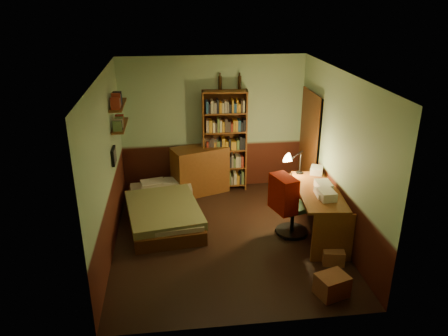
{
  "coord_description": "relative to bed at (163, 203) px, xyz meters",
  "views": [
    {
      "loc": [
        -0.77,
        -6.04,
        3.69
      ],
      "look_at": [
        0.0,
        0.25,
        1.1
      ],
      "focal_mm": 35.0,
      "sensor_mm": 36.0,
      "label": 1
    }
  ],
  "objects": [
    {
      "name": "door_trim",
      "position": [
        2.67,
        0.57,
        0.7
      ],
      "size": [
        0.02,
        0.98,
        2.08
      ],
      "primitive_type": "cube",
      "color": "#46220E",
      "rests_on": "ground"
    },
    {
      "name": "red_jacket",
      "position": [
        1.82,
        -0.95,
        0.99
      ],
      "size": [
        0.31,
        0.51,
        0.57
      ],
      "primitive_type": "cube",
      "rotation": [
        0.0,
        0.0,
        0.1
      ],
      "color": "#9D1200",
      "rests_on": "office_chair"
    },
    {
      "name": "wall_shelf_upper",
      "position": [
        -0.65,
        0.37,
        1.65
      ],
      "size": [
        0.2,
        0.9,
        0.03
      ],
      "primitive_type": "cube",
      "color": "brown",
      "rests_on": "wall_left"
    },
    {
      "name": "cardboard_box_b",
      "position": [
        2.45,
        -1.63,
        -0.19
      ],
      "size": [
        0.35,
        0.31,
        0.22
      ],
      "primitive_type": "cube",
      "rotation": [
        0.0,
        0.0,
        -0.21
      ],
      "color": "#985A39",
      "rests_on": "ground"
    },
    {
      "name": "mini_stereo",
      "position": [
        0.93,
        1.16,
        0.69
      ],
      "size": [
        0.35,
        0.31,
        0.16
      ],
      "primitive_type": "cube",
      "rotation": [
        0.0,
        0.0,
        -0.32
      ],
      "color": "#B2B2B7",
      "rests_on": "dresser"
    },
    {
      "name": "wall_back",
      "position": [
        0.99,
        1.28,
        1.0
      ],
      "size": [
        3.5,
        0.02,
        2.6
      ],
      "primitive_type": "cube",
      "color": "#95B58C",
      "rests_on": "ground"
    },
    {
      "name": "wall_right",
      "position": [
        2.75,
        -0.73,
        1.0
      ],
      "size": [
        0.02,
        4.0,
        2.6
      ],
      "primitive_type": "cube",
      "color": "#95B58C",
      "rests_on": "ground"
    },
    {
      "name": "ceiling",
      "position": [
        0.99,
        -0.73,
        2.31
      ],
      "size": [
        3.5,
        4.0,
        0.02
      ],
      "primitive_type": "cube",
      "color": "silver",
      "rests_on": "wall_back"
    },
    {
      "name": "bookshelf",
      "position": [
        1.2,
        1.12,
        0.69
      ],
      "size": [
        0.87,
        0.33,
        1.98
      ],
      "primitive_type": "cube",
      "rotation": [
        0.0,
        0.0,
        -0.08
      ],
      "color": "brown",
      "rests_on": "ground"
    },
    {
      "name": "wall_left",
      "position": [
        -0.77,
        -0.73,
        1.0
      ],
      "size": [
        0.02,
        4.0,
        2.6
      ],
      "primitive_type": "cube",
      "color": "#95B58C",
      "rests_on": "ground"
    },
    {
      "name": "framed_picture",
      "position": [
        -0.73,
        -0.13,
        0.95
      ],
      "size": [
        0.04,
        0.32,
        0.26
      ],
      "primitive_type": "cube",
      "color": "black",
      "rests_on": "wall_left"
    },
    {
      "name": "paper_stack",
      "position": [
        2.61,
        -0.19,
        0.56
      ],
      "size": [
        0.29,
        0.33,
        0.11
      ],
      "primitive_type": "cube",
      "rotation": [
        0.0,
        0.0,
        -0.41
      ],
      "color": "silver",
      "rests_on": "desk"
    },
    {
      "name": "bed",
      "position": [
        0.0,
        0.0,
        0.0
      ],
      "size": [
        1.32,
        2.15,
        0.6
      ],
      "primitive_type": "cube",
      "rotation": [
        0.0,
        0.0,
        0.12
      ],
      "color": "#6D844F",
      "rests_on": "ground"
    },
    {
      "name": "bottle_left",
      "position": [
        1.12,
        1.22,
        1.8
      ],
      "size": [
        0.08,
        0.08,
        0.25
      ],
      "primitive_type": "cylinder",
      "rotation": [
        0.0,
        0.0,
        0.26
      ],
      "color": "black",
      "rests_on": "bookshelf"
    },
    {
      "name": "floor",
      "position": [
        0.99,
        -0.73,
        -0.31
      ],
      "size": [
        3.5,
        4.0,
        0.02
      ],
      "primitive_type": "cube",
      "color": "black",
      "rests_on": "ground"
    },
    {
      "name": "doorway",
      "position": [
        2.71,
        0.57,
        0.7
      ],
      "size": [
        0.06,
        0.9,
        2.0
      ],
      "primitive_type": "cube",
      "color": "black",
      "rests_on": "ground"
    },
    {
      "name": "dresser",
      "position": [
        0.7,
        1.03,
        0.16
      ],
      "size": [
        1.15,
        0.84,
        0.92
      ],
      "primitive_type": "cube",
      "rotation": [
        0.0,
        0.0,
        0.35
      ],
      "color": "brown",
      "rests_on": "ground"
    },
    {
      "name": "wall_shelf_lower",
      "position": [
        -0.65,
        0.37,
        1.3
      ],
      "size": [
        0.2,
        0.9,
        0.03
      ],
      "primitive_type": "cube",
      "color": "brown",
      "rests_on": "wall_left"
    },
    {
      "name": "desk_lamp",
      "position": [
        2.32,
        -0.17,
        0.78
      ],
      "size": [
        0.2,
        0.2,
        0.54
      ],
      "primitive_type": "cone",
      "rotation": [
        0.0,
        0.0,
        0.25
      ],
      "color": "black",
      "rests_on": "desk"
    },
    {
      "name": "desk",
      "position": [
        2.43,
        -0.85,
        0.1
      ],
      "size": [
        0.78,
        1.57,
        0.81
      ],
      "primitive_type": "cube",
      "rotation": [
        0.0,
        0.0,
        -0.1
      ],
      "color": "brown",
      "rests_on": "ground"
    },
    {
      "name": "bottle_right",
      "position": [
        1.49,
        1.22,
        1.8
      ],
      "size": [
        0.09,
        0.09,
        0.24
      ],
      "primitive_type": "cylinder",
      "rotation": [
        0.0,
        0.0,
        0.43
      ],
      "color": "black",
      "rests_on": "bookshelf"
    },
    {
      "name": "wall_front",
      "position": [
        0.99,
        -2.74,
        1.0
      ],
      "size": [
        3.5,
        0.02,
        2.6
      ],
      "primitive_type": "cube",
      "color": "#95B58C",
      "rests_on": "ground"
    },
    {
      "name": "office_chair",
      "position": [
        2.07,
        -0.74,
        0.2
      ],
      "size": [
        0.61,
        0.57,
        1.0
      ],
      "primitive_type": "cube",
      "rotation": [
        0.0,
        0.0,
        0.31
      ],
      "color": "#2F573D",
      "rests_on": "ground"
    },
    {
      "name": "cardboard_box_a",
      "position": [
        2.18,
        -2.32,
        -0.16
      ],
      "size": [
        0.47,
        0.42,
        0.29
      ],
      "primitive_type": "cube",
      "rotation": [
        0.0,
        0.0,
        0.32
      ],
      "color": "#985A39",
      "rests_on": "ground"
    }
  ]
}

